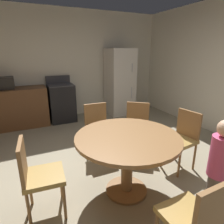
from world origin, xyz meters
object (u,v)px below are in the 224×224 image
chair_north (98,127)px  chair_east (182,136)px  chair_west (37,173)px  refrigerator (120,82)px  oven_range (62,102)px  microwave (3,83)px  chair_northeast (137,125)px  person_child (219,168)px  chair_south (197,218)px  dining_table (127,148)px

chair_north → chair_east: same height
chair_west → refrigerator: bearing=54.5°
oven_range → chair_west: (-0.80, -2.91, 0.03)m
microwave → chair_east: microwave is taller
oven_range → chair_northeast: oven_range is taller
chair_northeast → person_child: (0.02, -1.51, 0.08)m
chair_northeast → chair_east: 0.76m
chair_north → chair_south: same height
refrigerator → chair_east: bearing=-97.9°
chair_north → chair_south: size_ratio=1.00×
chair_south → person_child: size_ratio=0.80×
chair_northeast → refrigerator: bearing=-161.7°
oven_range → chair_east: oven_range is taller
microwave → chair_west: microwave is taller
refrigerator → microwave: 2.82m
oven_range → dining_table: size_ratio=0.90×
oven_range → dining_table: oven_range is taller
microwave → chair_south: size_ratio=0.51×
refrigerator → person_child: refrigerator is taller
oven_range → person_child: 3.80m
refrigerator → chair_east: size_ratio=2.02×
chair_north → chair_east: 1.32m
dining_table → chair_north: bearing=89.3°
refrigerator → chair_south: (-1.35, -3.95, -0.38)m
chair_north → chair_west: bearing=-46.9°
person_child → dining_table: bearing=0.0°
chair_north → chair_northeast: 0.65m
dining_table → chair_east: size_ratio=1.41×
microwave → dining_table: size_ratio=0.36×
oven_range → refrigerator: size_ratio=0.62×
chair_northeast → chair_east: bearing=68.1°
refrigerator → chair_northeast: bearing=-109.7°
refrigerator → chair_north: bearing=-125.6°
chair_south → dining_table: bearing=0.0°
dining_table → chair_north: chair_north is taller
refrigerator → person_child: bearing=-101.5°
microwave → chair_south: (1.46, -4.00, -0.53)m
dining_table → chair_northeast: 1.02m
chair_west → chair_east: (2.01, 0.06, 0.00)m
dining_table → chair_east: 1.02m
chair_north → chair_west: 1.38m
refrigerator → chair_north: refrigerator is taller
oven_range → microwave: 1.34m
oven_range → chair_northeast: bearing=-69.2°
chair_north → chair_west: same height
dining_table → chair_northeast: size_ratio=1.41×
dining_table → chair_northeast: (0.62, 0.80, -0.10)m
microwave → chair_east: size_ratio=0.51×
refrigerator → microwave: size_ratio=4.00×
person_child → oven_range: bearing=-29.2°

